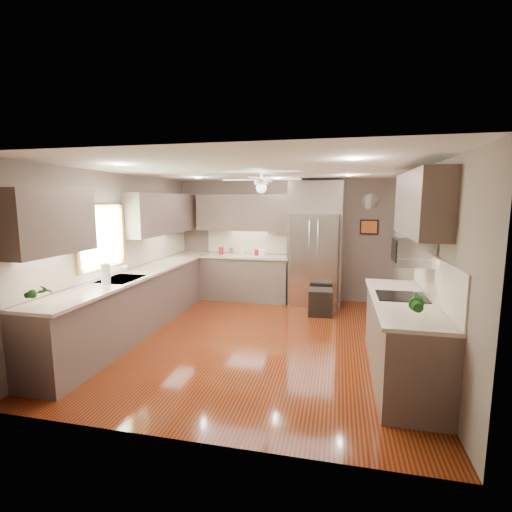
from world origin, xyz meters
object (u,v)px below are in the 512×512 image
at_px(canister_d, 257,253).
at_px(paper_towel, 106,274).
at_px(canister_c, 241,251).
at_px(potted_plant_left, 39,292).
at_px(microwave, 412,250).
at_px(bowl, 262,254).
at_px(soap_bottle, 125,268).
at_px(refrigerator, 315,245).
at_px(stool, 320,302).
at_px(canister_b, 231,251).
at_px(canister_a, 221,251).
at_px(potted_plant_right, 418,304).

bearing_deg(canister_d, paper_towel, -114.85).
bearing_deg(canister_c, potted_plant_left, -105.30).
bearing_deg(microwave, canister_c, 136.14).
xyz_separation_m(potted_plant_left, bowl, (1.57, 4.22, -0.13)).
height_order(soap_bottle, bowl, soap_bottle).
relative_size(refrigerator, stool, 4.95).
relative_size(canister_b, paper_towel, 0.51).
xyz_separation_m(canister_a, canister_d, (0.76, 0.04, -0.02)).
xyz_separation_m(canister_b, soap_bottle, (-1.00, -2.41, 0.02)).
relative_size(canister_d, microwave, 0.23).
height_order(canister_c, microwave, microwave).
bearing_deg(refrigerator, microwave, -63.91).
distance_m(refrigerator, microwave, 3.03).
bearing_deg(stool, potted_plant_left, -129.76).
xyz_separation_m(potted_plant_left, paper_towel, (0.03, 1.13, -0.02)).
relative_size(canister_a, potted_plant_right, 0.50).
xyz_separation_m(canister_c, bowl, (0.43, 0.06, -0.06)).
bearing_deg(refrigerator, potted_plant_right, -71.96).
height_order(refrigerator, paper_towel, refrigerator).
distance_m(canister_c, paper_towel, 3.23).
bearing_deg(canister_d, stool, -30.50).
bearing_deg(stool, canister_d, 149.50).
height_order(canister_c, stool, canister_c).
bearing_deg(refrigerator, stool, -77.03).
relative_size(canister_a, canister_b, 1.03).
relative_size(potted_plant_left, potted_plant_right, 1.00).
height_order(canister_d, paper_towel, paper_towel).
bearing_deg(potted_plant_left, canister_d, 70.94).
bearing_deg(bowl, canister_b, 179.35).
height_order(canister_d, potted_plant_left, potted_plant_left).
relative_size(potted_plant_right, paper_towel, 1.05).
bearing_deg(bowl, canister_a, -176.53).
bearing_deg(microwave, potted_plant_right, -96.18).
bearing_deg(canister_c, canister_a, 179.63).
bearing_deg(microwave, refrigerator, 116.09).
bearing_deg(soap_bottle, canister_d, 56.86).
bearing_deg(canister_d, canister_a, -176.93).
distance_m(canister_d, soap_bottle, 2.85).
bearing_deg(canister_a, canister_c, -0.37).
bearing_deg(canister_b, canister_a, -163.50).
bearing_deg(canister_d, canister_b, 177.98).
distance_m(potted_plant_right, microwave, 1.10).
bearing_deg(paper_towel, canister_b, 74.29).
relative_size(canister_c, bowl, 0.73).
distance_m(potted_plant_right, refrigerator, 3.93).
distance_m(canister_b, paper_towel, 3.22).
relative_size(canister_c, stool, 0.34).
height_order(canister_c, paper_towel, paper_towel).
distance_m(canister_a, soap_bottle, 2.48).
distance_m(soap_bottle, microwave, 4.13).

